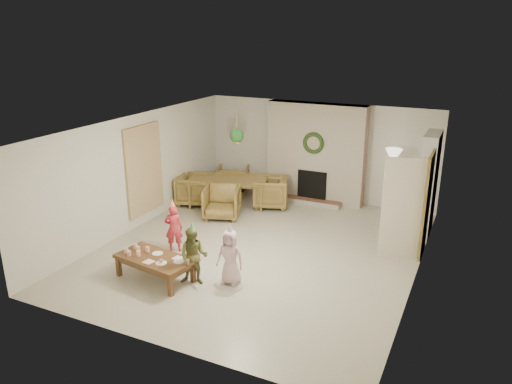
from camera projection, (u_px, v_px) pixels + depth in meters
The scene contains 56 objects.
floor at pixel (261, 249), 9.92m from camera, with size 7.00×7.00×0.00m, color #B7B29E.
ceiling at pixel (261, 127), 9.12m from camera, with size 7.00×7.00×0.00m, color white.
wall_back at pixel (318, 151), 12.52m from camera, with size 7.00×7.00×0.00m, color silver.
wall_front at pixel (151, 265), 6.52m from camera, with size 7.00×7.00×0.00m, color silver.
wall_left at pixel (137, 172), 10.73m from camera, with size 7.00×7.00×0.00m, color silver.
wall_right at pixel (422, 214), 8.31m from camera, with size 7.00×7.00×0.00m, color silver.
fireplace_mass at pixel (316, 153), 12.35m from camera, with size 2.50×0.40×2.50m, color #531D16.
fireplace_hearth at pixel (310, 202), 12.43m from camera, with size 1.60×0.30×0.12m, color #5A2718.
fireplace_firebox at pixel (312, 185), 12.45m from camera, with size 0.75×0.12×0.75m, color black.
fireplace_wreath at pixel (313, 143), 12.05m from camera, with size 0.54×0.54×0.10m, color #1E3815.
floor_lamp_base at pixel (388, 214), 11.69m from camera, with size 0.30×0.30×0.03m, color gold.
floor_lamp_post at pixel (391, 185), 11.45m from camera, with size 0.03×0.03×1.46m, color gold.
floor_lamp_shade at pixel (393, 156), 11.23m from camera, with size 0.39×0.39×0.32m, color beige.
bookshelf_carcass at pixel (428, 184), 10.39m from camera, with size 0.30×1.00×2.20m, color white.
bookshelf_shelf_a at pixel (424, 213), 10.60m from camera, with size 0.30×0.92×0.03m, color white.
bookshelf_shelf_b at pixel (426, 195), 10.48m from camera, with size 0.30×0.92×0.03m, color white.
bookshelf_shelf_c at pixel (428, 177), 10.35m from camera, with size 0.30×0.92×0.03m, color white.
bookshelf_shelf_d at pixel (430, 159), 10.22m from camera, with size 0.30×0.92×0.03m, color white.
books_row_lower at pixel (422, 209), 10.44m from camera, with size 0.20×0.40×0.24m, color #AE2020.
books_row_mid at pixel (426, 188), 10.48m from camera, with size 0.20×0.44×0.24m, color navy.
books_row_upper at pixel (427, 172), 10.23m from camera, with size 0.20×0.36×0.22m, color #A29A22.
door_frame at pixel (427, 205), 9.42m from camera, with size 0.05×0.86×2.04m, color olive.
door_leaf at pixel (403, 209), 9.26m from camera, with size 0.05×0.80×2.00m, color beige.
curtain_panel at pixel (144, 170), 10.89m from camera, with size 0.06×1.20×2.00m, color beige.
dining_table at pixel (228, 192), 12.27m from camera, with size 1.95×1.09×0.69m, color olive.
dining_chair_near at pixel (222, 202), 11.45m from camera, with size 0.81×0.83×0.76m, color olive.
dining_chair_far at pixel (233, 180), 13.06m from camera, with size 0.81×0.83×0.76m, color olive.
dining_chair_left at pixel (194, 189), 12.34m from camera, with size 0.81×0.83×0.76m, color olive.
dining_chair_right at pixel (270, 192), 12.15m from camera, with size 0.81×0.83×0.76m, color olive.
hanging_plant_cord at pixel (237, 126), 11.04m from camera, with size 0.01×0.01×0.70m, color tan.
hanging_plant_pot at pixel (237, 141), 11.16m from camera, with size 0.16×0.16×0.12m, color olive.
hanging_plant_foliage at pixel (237, 136), 11.12m from camera, with size 0.32×0.32×0.32m, color #194B1B.
coffee_table_top at pixel (155, 259), 8.61m from camera, with size 1.39×0.70×0.06m, color #56371C.
coffee_table_apron at pixel (155, 262), 8.64m from camera, with size 1.28×0.59×0.09m, color #56371C.
coffee_leg_fl at pixel (119, 267), 8.79m from camera, with size 0.07×0.07×0.36m, color #56371C.
coffee_leg_fr at pixel (171, 286), 8.13m from camera, with size 0.07×0.07×0.36m, color #56371C.
coffee_leg_bl at pixel (142, 255), 9.24m from camera, with size 0.07×0.07×0.36m, color #56371C.
coffee_leg_br at pixel (193, 273), 8.57m from camera, with size 0.07×0.07×0.36m, color #56371C.
cup_a at pixel (126, 250), 8.74m from camera, with size 0.07×0.07×0.10m, color white.
cup_b at pixel (135, 246), 8.91m from camera, with size 0.07×0.07×0.10m, color white.
cup_c at pixel (129, 253), 8.63m from camera, with size 0.07×0.07×0.10m, color white.
cup_d at pixel (138, 249), 8.80m from camera, with size 0.07×0.07×0.10m, color white.
cup_e at pixel (139, 254), 8.62m from camera, with size 0.07×0.07×0.10m, color white.
cup_f at pixel (147, 249), 8.79m from camera, with size 0.07×0.07×0.10m, color white.
plate_a at pixel (157, 253), 8.73m from camera, with size 0.19×0.19×0.01m, color white.
plate_b at pixel (161, 263), 8.38m from camera, with size 0.19×0.19×0.01m, color white.
plate_c at pixel (179, 261), 8.43m from camera, with size 0.19×0.19×0.01m, color white.
food_scoop at pixel (161, 261), 8.36m from camera, with size 0.07×0.07×0.07m, color tan.
napkin_left at pixel (149, 262), 8.42m from camera, with size 0.16×0.16×0.01m, color #F9B7B7.
napkin_right at pixel (178, 258), 8.56m from camera, with size 0.16×0.16×0.01m, color #F9B7B7.
child_red at pixel (174, 228), 9.68m from camera, with size 0.35×0.23×0.97m, color #B3262F.
party_hat_red at pixel (172, 203), 9.51m from camera, with size 0.13×0.13×0.18m, color #EDBD4F.
child_plaid at pixel (194, 256), 8.43m from camera, with size 0.50×0.39×1.03m, color brown.
party_hat_plaid at pixel (192, 227), 8.25m from camera, with size 0.12×0.12×0.17m, color #51AC49.
child_pink at pixel (230, 257), 8.46m from camera, with size 0.48×0.31×0.99m, color beige.
party_hat_pink at pixel (230, 228), 8.29m from camera, with size 0.13×0.13×0.18m, color #B2B3B9.
Camera 1 is at (3.77, -8.21, 4.26)m, focal length 34.39 mm.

